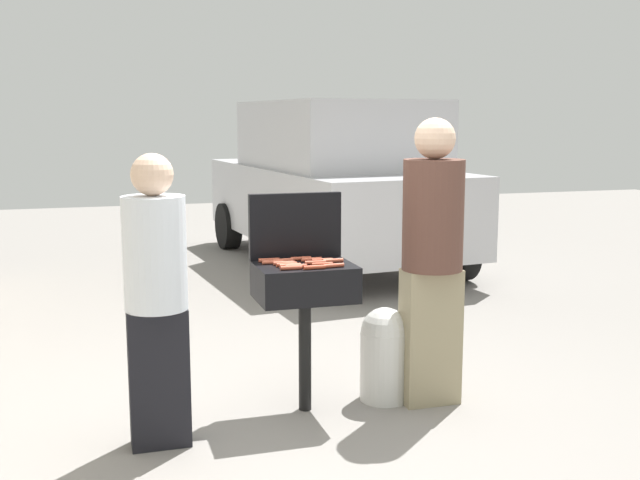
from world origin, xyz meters
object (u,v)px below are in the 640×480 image
hot_dog_13 (269,260)px  parked_minivan (333,182)px  hot_dog_1 (286,264)px  hot_dog_8 (311,259)px  hot_dog_0 (284,263)px  person_right (432,252)px  hot_dog_12 (291,268)px  hot_dog_3 (296,266)px  hot_dog_4 (322,260)px  hot_dog_10 (322,264)px  person_left (156,291)px  propane_tank (385,352)px  hot_dog_9 (273,262)px  hot_dog_11 (314,267)px  hot_dog_2 (334,266)px  hot_dog_14 (283,261)px  hot_dog_15 (333,261)px  bbq_grill (305,287)px  hot_dog_5 (315,263)px  hot_dog_6 (290,266)px  hot_dog_7 (301,259)px

hot_dog_13 → parked_minivan: 4.84m
hot_dog_1 → hot_dog_8: same height
hot_dog_0 → hot_dog_1: same height
person_right → hot_dog_12: bearing=13.2°
hot_dog_8 → hot_dog_12: 0.29m
hot_dog_0 → parked_minivan: 4.93m
hot_dog_3 → hot_dog_4: size_ratio=1.00×
hot_dog_10 → person_left: (-1.01, -0.18, -0.06)m
hot_dog_0 → propane_tank: bearing=0.4°
person_left → person_right: (1.73, 0.17, 0.10)m
hot_dog_3 → hot_dog_9: (-0.10, 0.17, 0.00)m
hot_dog_8 → hot_dog_11: (-0.05, -0.25, 0.00)m
hot_dog_2 → parked_minivan: parked_minivan is taller
hot_dog_2 → hot_dog_1: bearing=155.8°
hot_dog_3 → hot_dog_14: (-0.03, 0.20, 0.00)m
person_right → hot_dog_0: bearing=3.7°
hot_dog_13 → hot_dog_15: (0.38, -0.13, 0.00)m
hot_dog_13 → bbq_grill: bearing=-35.3°
propane_tank → person_left: 1.60m
hot_dog_5 → hot_dog_15: (0.12, 0.03, 0.00)m
hot_dog_6 → parked_minivan: parked_minivan is taller
bbq_grill → hot_dog_7: bearing=85.0°
hot_dog_1 → hot_dog_6: 0.04m
hot_dog_9 → hot_dog_3: bearing=-59.7°
hot_dog_1 → parked_minivan: parked_minivan is taller
hot_dog_4 → hot_dog_10: (-0.04, -0.13, 0.00)m
bbq_grill → hot_dog_8: bearing=51.1°
hot_dog_5 → person_left: person_left is taller
hot_dog_3 → hot_dog_8: (0.15, 0.19, 0.00)m
hot_dog_1 → hot_dog_9: same height
bbq_grill → hot_dog_9: (-0.18, 0.07, 0.16)m
hot_dog_11 → hot_dog_15: bearing=45.2°
hot_dog_10 → hot_dog_15: size_ratio=1.00×
hot_dog_6 → person_right: 0.92m
hot_dog_6 → person_left: person_left is taller
bbq_grill → hot_dog_3: bearing=-128.8°
person_left → parked_minivan: size_ratio=0.36×
hot_dog_7 → propane_tank: 0.83m
hot_dog_10 → hot_dog_6: bearing=173.7°
hot_dog_2 → parked_minivan: size_ratio=0.03×
hot_dog_2 → hot_dog_4: (-0.02, 0.18, 0.00)m
hot_dog_15 → hot_dog_11: bearing=-134.8°
hot_dog_15 → parked_minivan: 4.83m
hot_dog_12 → propane_tank: (0.67, 0.16, -0.63)m
hot_dog_13 → hot_dog_11: bearing=-55.7°
hot_dog_9 → hot_dog_2: bearing=-33.6°
hot_dog_7 → hot_dog_9: (-0.20, -0.06, 0.00)m
hot_dog_15 → hot_dog_2: bearing=-106.5°
person_right → hot_dog_7: bearing=-5.4°
hot_dog_6 → hot_dog_12: (-0.01, -0.07, 0.00)m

